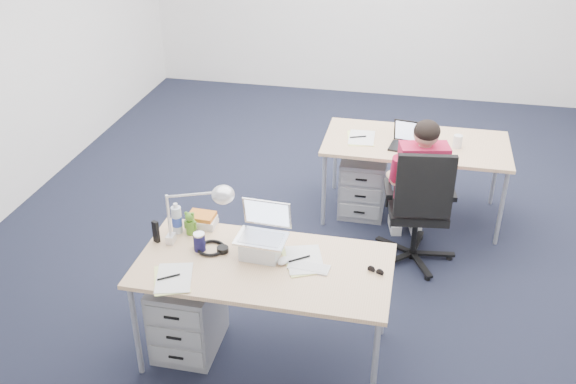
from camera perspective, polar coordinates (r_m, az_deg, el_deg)
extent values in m
plane|color=black|center=(5.77, 4.32, -3.16)|extent=(7.00, 7.00, 0.00)
cube|color=white|center=(6.26, -24.02, 11.15)|extent=(0.02, 7.00, 2.80)
cube|color=tan|center=(4.04, -2.16, -6.56)|extent=(1.60, 0.80, 0.03)
cylinder|color=#B7BABC|center=(4.23, -13.37, -11.88)|extent=(0.04, 0.04, 0.70)
cylinder|color=#B7BABC|center=(3.93, 7.71, -15.12)|extent=(0.04, 0.04, 0.70)
cylinder|color=#B7BABC|center=(4.73, -9.94, -6.53)|extent=(0.04, 0.04, 0.70)
cylinder|color=#B7BABC|center=(4.46, 8.56, -8.91)|extent=(0.04, 0.04, 0.70)
cube|color=tan|center=(5.73, 11.32, 4.25)|extent=(1.60, 0.80, 0.03)
cylinder|color=#B7BABC|center=(5.63, 3.21, 0.16)|extent=(0.04, 0.04, 0.70)
cylinder|color=#B7BABC|center=(5.64, 18.43, -1.40)|extent=(0.04, 0.04, 0.70)
cylinder|color=#B7BABC|center=(6.25, 4.24, 3.20)|extent=(0.04, 0.04, 0.70)
cylinder|color=#B7BABC|center=(6.25, 17.97, 1.80)|extent=(0.04, 0.04, 0.70)
cylinder|color=black|center=(5.32, 11.20, -3.47)|extent=(0.04, 0.04, 0.41)
cube|color=black|center=(5.21, 11.42, -1.48)|extent=(0.51, 0.51, 0.07)
cube|color=black|center=(4.86, 12.06, 0.50)|extent=(0.43, 0.11, 0.51)
cube|color=#B5193F|center=(5.08, 11.80, 1.49)|extent=(0.40, 0.27, 0.51)
sphere|color=tan|center=(4.93, 12.21, 5.11)|extent=(0.20, 0.20, 0.20)
cube|color=#939497|center=(4.42, -8.87, -10.57)|extent=(0.40, 0.50, 0.55)
cube|color=#939497|center=(5.93, 6.72, 0.76)|extent=(0.40, 0.50, 0.55)
cube|color=white|center=(4.00, 1.87, -6.69)|extent=(0.26, 0.13, 0.01)
ellipsoid|color=white|center=(4.03, -0.41, -6.14)|extent=(0.09, 0.11, 0.03)
cylinder|color=#16143F|center=(4.16, -7.88, -4.40)|extent=(0.09, 0.09, 0.13)
cylinder|color=silver|center=(4.34, -9.87, -2.29)|extent=(0.09, 0.09, 0.22)
cube|color=silver|center=(4.42, -7.65, -2.48)|extent=(0.23, 0.20, 0.09)
cube|color=black|center=(4.29, -11.66, -3.47)|extent=(0.05, 0.04, 0.16)
cube|color=#F3FF93|center=(3.96, -10.28, -7.60)|extent=(0.29, 0.35, 0.01)
cube|color=#F3FF93|center=(4.05, 1.31, -6.11)|extent=(0.32, 0.37, 0.01)
cylinder|color=white|center=(5.68, 14.85, 4.37)|extent=(0.09, 0.09, 0.11)
cube|color=white|center=(5.71, 6.45, 4.77)|extent=(0.25, 0.33, 0.01)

